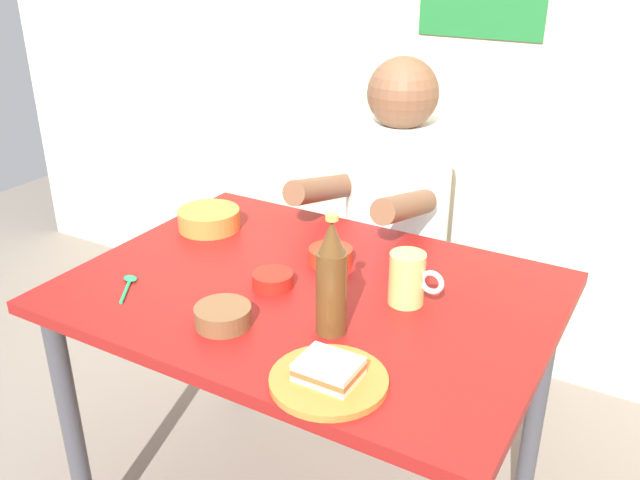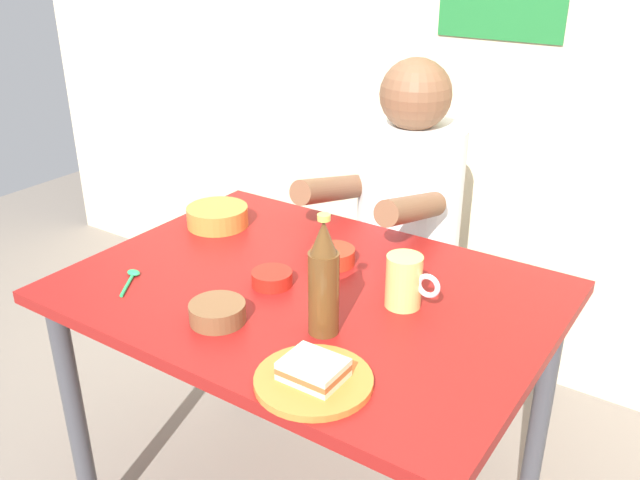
# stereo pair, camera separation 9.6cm
# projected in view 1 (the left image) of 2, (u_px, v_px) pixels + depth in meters

# --- Properties ---
(dining_table) EXTENTS (1.10, 0.80, 0.74)m
(dining_table) POSITION_uv_depth(u_px,v_px,m) (310.00, 321.00, 1.62)
(dining_table) COLOR maroon
(dining_table) RESTS_ON ground
(stool) EXTENTS (0.34, 0.34, 0.45)m
(stool) POSITION_uv_depth(u_px,v_px,m) (392.00, 307.00, 2.27)
(stool) COLOR #4C4C51
(stool) RESTS_ON ground
(person_seated) EXTENTS (0.33, 0.56, 0.72)m
(person_seated) POSITION_uv_depth(u_px,v_px,m) (396.00, 191.00, 2.08)
(person_seated) COLOR white
(person_seated) RESTS_ON stool
(plate_orange) EXTENTS (0.22, 0.22, 0.01)m
(plate_orange) POSITION_uv_depth(u_px,v_px,m) (329.00, 381.00, 1.24)
(plate_orange) COLOR orange
(plate_orange) RESTS_ON dining_table
(sandwich) EXTENTS (0.11, 0.09, 0.04)m
(sandwich) POSITION_uv_depth(u_px,v_px,m) (329.00, 369.00, 1.23)
(sandwich) COLOR beige
(sandwich) RESTS_ON plate_orange
(beer_mug) EXTENTS (0.13, 0.08, 0.12)m
(beer_mug) POSITION_uv_depth(u_px,v_px,m) (408.00, 279.00, 1.49)
(beer_mug) COLOR #D1BC66
(beer_mug) RESTS_ON dining_table
(beer_bottle) EXTENTS (0.06, 0.06, 0.26)m
(beer_bottle) POSITION_uv_depth(u_px,v_px,m) (331.00, 280.00, 1.36)
(beer_bottle) COLOR #593819
(beer_bottle) RESTS_ON dining_table
(sauce_bowl_chili) EXTENTS (0.11, 0.11, 0.04)m
(sauce_bowl_chili) POSITION_uv_depth(u_px,v_px,m) (331.00, 255.00, 1.68)
(sauce_bowl_chili) COLOR red
(sauce_bowl_chili) RESTS_ON dining_table
(sambal_bowl_red) EXTENTS (0.10, 0.10, 0.03)m
(sambal_bowl_red) POSITION_uv_depth(u_px,v_px,m) (273.00, 279.00, 1.58)
(sambal_bowl_red) COLOR #B21E14
(sambal_bowl_red) RESTS_ON dining_table
(soup_bowl_orange) EXTENTS (0.17, 0.17, 0.05)m
(soup_bowl_orange) POSITION_uv_depth(u_px,v_px,m) (209.00, 218.00, 1.88)
(soup_bowl_orange) COLOR orange
(soup_bowl_orange) RESTS_ON dining_table
(condiment_bowl_brown) EXTENTS (0.12, 0.12, 0.04)m
(condiment_bowl_brown) POSITION_uv_depth(u_px,v_px,m) (223.00, 315.00, 1.42)
(condiment_bowl_brown) COLOR brown
(condiment_bowl_brown) RESTS_ON dining_table
(spoon) EXTENTS (0.08, 0.11, 0.01)m
(spoon) POSITION_uv_depth(u_px,v_px,m) (129.00, 283.00, 1.59)
(spoon) COLOR #26A559
(spoon) RESTS_ON dining_table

